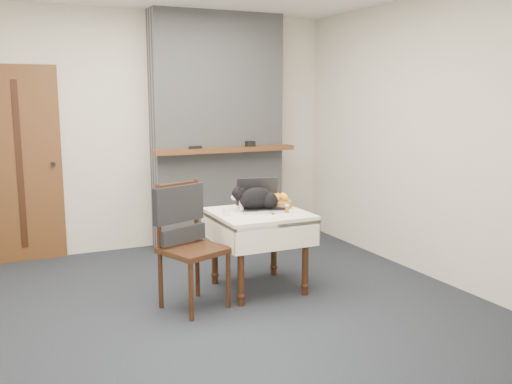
# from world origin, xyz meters

# --- Properties ---
(ground) EXTENTS (4.50, 4.50, 0.00)m
(ground) POSITION_xyz_m (0.00, 0.00, 0.00)
(ground) COLOR black
(ground) RESTS_ON ground
(room_shell) EXTENTS (4.52, 4.01, 2.61)m
(room_shell) POSITION_xyz_m (0.00, 0.46, 1.76)
(room_shell) COLOR beige
(room_shell) RESTS_ON ground
(door) EXTENTS (0.82, 0.10, 2.00)m
(door) POSITION_xyz_m (-1.20, 1.97, 1.00)
(door) COLOR brown
(door) RESTS_ON ground
(chimney) EXTENTS (1.62, 0.48, 2.60)m
(chimney) POSITION_xyz_m (0.90, 1.85, 1.30)
(chimney) COLOR gray
(chimney) RESTS_ON ground
(side_table) EXTENTS (0.78, 0.78, 0.70)m
(side_table) POSITION_xyz_m (0.63, 0.16, 0.59)
(side_table) COLOR #311B0D
(side_table) RESTS_ON ground
(laptop) EXTENTS (0.43, 0.39, 0.28)m
(laptop) POSITION_xyz_m (0.67, 0.24, 0.77)
(laptop) COLOR #B7B7BC
(laptop) RESTS_ON side_table
(cat) EXTENTS (0.44, 0.33, 0.24)m
(cat) POSITION_xyz_m (0.64, 0.21, 0.80)
(cat) COLOR black
(cat) RESTS_ON side_table
(cream_jar) EXTENTS (0.06, 0.06, 0.07)m
(cream_jar) POSITION_xyz_m (0.31, 0.13, 0.73)
(cream_jar) COLOR white
(cream_jar) RESTS_ON side_table
(pill_bottle) EXTENTS (0.04, 0.04, 0.07)m
(pill_bottle) POSITION_xyz_m (0.83, 0.03, 0.74)
(pill_bottle) COLOR #A65314
(pill_bottle) RESTS_ON side_table
(fruit_basket) EXTENTS (0.22, 0.22, 0.13)m
(fruit_basket) POSITION_xyz_m (0.88, 0.26, 0.75)
(fruit_basket) COLOR #AC7E45
(fruit_basket) RESTS_ON side_table
(desk_clutter) EXTENTS (0.14, 0.10, 0.01)m
(desk_clutter) POSITION_xyz_m (0.77, 0.16, 0.70)
(desk_clutter) COLOR black
(desk_clutter) RESTS_ON side_table
(chair) EXTENTS (0.59, 0.58, 1.02)m
(chair) POSITION_xyz_m (-0.07, 0.07, 0.65)
(chair) COLOR #311B0D
(chair) RESTS_ON ground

